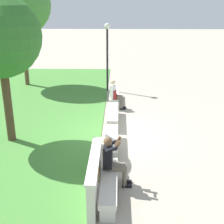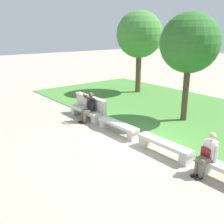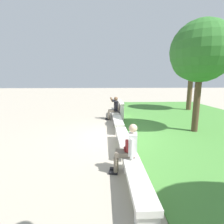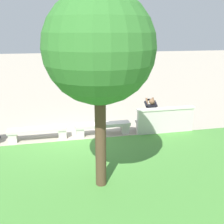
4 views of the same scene
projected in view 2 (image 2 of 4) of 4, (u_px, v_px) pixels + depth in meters
name	position (u px, v px, depth m)	size (l,w,h in m)	color
ground_plane	(138.00, 143.00, 9.54)	(80.00, 80.00, 0.00)	#A89E8C
grass_strip	(206.00, 118.00, 12.15)	(21.21, 8.00, 0.03)	#478438
bench_main	(85.00, 112.00, 12.11)	(2.08, 0.40, 0.45)	beige
bench_near	(118.00, 126.00, 10.34)	(2.08, 0.40, 0.45)	beige
bench_mid	(164.00, 146.00, 8.57)	(2.08, 0.40, 0.45)	beige
backrest_wall_with_plaque	(91.00, 107.00, 12.25)	(2.28, 0.24, 1.01)	beige
person_photographer	(89.00, 106.00, 11.59)	(0.48, 0.74, 1.32)	black
person_distant	(208.00, 153.00, 7.23)	(0.47, 0.71, 1.26)	black
backpack	(207.00, 153.00, 7.31)	(0.28, 0.24, 0.43)	maroon
tree_left_background	(139.00, 35.00, 16.34)	(2.90, 2.90, 5.15)	brown
tree_right_background	(190.00, 44.00, 10.94)	(2.51, 2.51, 4.67)	#4C3826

